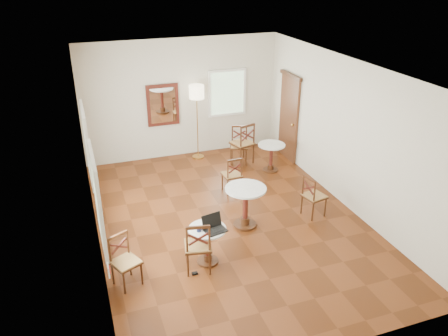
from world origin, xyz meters
name	(u,v)px	position (x,y,z in m)	size (l,w,h in m)	color
ground	(229,220)	(0.00, 0.00, 0.00)	(7.00, 7.00, 0.00)	#5D2A10
room_shell	(221,126)	(-0.06, 0.27, 1.89)	(5.02, 7.02, 3.01)	beige
cafe_table_near	(207,241)	(-0.80, -1.16, 0.42)	(0.64, 0.64, 0.67)	#432310
cafe_table_mid	(245,203)	(0.22, -0.30, 0.51)	(0.78, 0.78, 0.82)	#432310
cafe_table_back	(271,154)	(1.73, 1.80, 0.42)	(0.65, 0.65, 0.69)	#432310
chair_near_a	(198,246)	(-1.02, -1.30, 0.47)	(0.51, 0.51, 0.95)	#432310
chair_near_b	(125,261)	(-2.18, -1.26, 0.43)	(0.53, 0.53, 0.86)	#432310
chair_mid_a	(232,175)	(0.46, 1.08, 0.42)	(0.41, 0.41, 0.85)	#432310
chair_mid_b	(313,196)	(1.64, -0.39, 0.44)	(0.48, 0.48, 0.88)	#432310
chair_back_a	(243,143)	(1.26, 2.45, 0.53)	(0.61, 0.61, 1.07)	#432310
chair_back_b	(239,145)	(1.18, 2.52, 0.46)	(0.55, 0.55, 0.93)	#432310
floor_lamp	(197,97)	(0.29, 3.15, 1.62)	(0.37, 0.37, 1.91)	#BF8C3F
laptop	(214,226)	(-0.71, -1.22, 0.73)	(0.40, 0.35, 0.25)	black
mouse	(214,229)	(-0.71, -1.22, 0.69)	(0.09, 0.05, 0.03)	black
navy_mug	(199,229)	(-0.95, -1.19, 0.72)	(0.11, 0.08, 0.09)	#0F1534
water_glass	(206,224)	(-0.81, -1.09, 0.72)	(0.06, 0.06, 0.10)	white
power_adapter	(195,273)	(-1.11, -1.41, 0.02)	(0.09, 0.06, 0.04)	black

